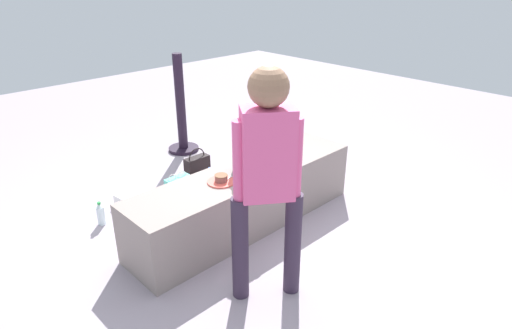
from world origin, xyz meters
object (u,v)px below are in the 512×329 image
water_bottle_far_side (101,214)px  party_cup_red (175,187)px  cake_plate (221,180)px  handbag_black_leather (197,165)px  water_bottle_near_gift (210,178)px  adult_standing (268,169)px  child_seated (249,146)px  gift_bag (178,193)px  cake_box_white (136,199)px

water_bottle_far_side → party_cup_red: (0.80, 0.05, -0.05)m
cake_plate → handbag_black_leather: bearing=62.4°
cake_plate → water_bottle_far_side: 1.17m
water_bottle_near_gift → adult_standing: bearing=-115.2°
adult_standing → party_cup_red: (0.38, 1.66, -0.89)m
water_bottle_near_gift → party_cup_red: size_ratio=2.04×
child_seated → adult_standing: size_ratio=0.31×
cake_plate → adult_standing: bearing=-106.9°
gift_bag → water_bottle_near_gift: gift_bag is taller
adult_standing → water_bottle_far_side: adult_standing is taller
handbag_black_leather → party_cup_red: bearing=-155.6°
cake_plate → party_cup_red: 1.07m
cake_plate → child_seated: bearing=3.3°
gift_bag → party_cup_red: (0.16, 0.30, -0.11)m
water_bottle_far_side → gift_bag: bearing=-21.1°
adult_standing → handbag_black_leather: bearing=66.4°
adult_standing → handbag_black_leather: (0.81, 1.85, -0.84)m
gift_bag → handbag_black_leather: (0.58, 0.50, -0.06)m
adult_standing → water_bottle_near_gift: (0.70, 1.50, -0.84)m
adult_standing → water_bottle_near_gift: bearing=64.8°
cake_box_white → handbag_black_leather: bearing=10.3°
gift_bag → water_bottle_near_gift: bearing=16.4°
cake_plate → cake_box_white: size_ratio=0.73×
adult_standing → handbag_black_leather: 2.19m
adult_standing → water_bottle_far_side: bearing=104.4°
cake_box_white → child_seated: bearing=-60.1°
child_seated → party_cup_red: (-0.15, 0.92, -0.67)m
adult_standing → water_bottle_near_gift: adult_standing is taller
party_cup_red → adult_standing: bearing=-103.0°
gift_bag → water_bottle_near_gift: (0.48, 0.14, -0.07)m
cake_plate → gift_bag: size_ratio=0.61×
adult_standing → cake_plate: bearing=73.1°
cake_plate → party_cup_red: bearing=80.0°
cake_plate → water_bottle_far_side: bearing=125.4°
child_seated → water_bottle_near_gift: 1.00m
water_bottle_near_gift → handbag_black_leather: (0.11, 0.36, 0.00)m
water_bottle_near_gift → cake_box_white: size_ratio=0.71×
handbag_black_leather → cake_plate: bearing=-117.6°
water_bottle_far_side → handbag_black_leather: bearing=11.5°
gift_bag → cake_box_white: bearing=125.6°
child_seated → party_cup_red: 1.15m
gift_bag → party_cup_red: 0.36m
gift_bag → water_bottle_far_side: (-0.64, 0.25, -0.07)m
adult_standing → cake_box_white: bearing=90.6°
cake_plate → gift_bag: (0.01, 0.64, -0.36)m
cake_plate → water_bottle_far_side: cake_plate is taller
cake_plate → water_bottle_near_gift: size_ratio=1.03×
party_cup_red → water_bottle_far_side: bearing=-176.1°
gift_bag → party_cup_red: size_ratio=3.46×
child_seated → party_cup_red: size_ratio=4.54×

